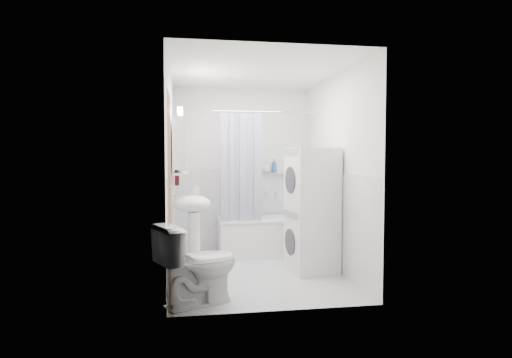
{
  "coord_description": "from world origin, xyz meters",
  "views": [
    {
      "loc": [
        -0.81,
        -5.03,
        1.4
      ],
      "look_at": [
        0.02,
        0.15,
        1.12
      ],
      "focal_mm": 30.0,
      "sensor_mm": 36.0,
      "label": 1
    }
  ],
  "objects": [
    {
      "name": "towel",
      "position": [
        -0.94,
        0.36,
        1.42
      ],
      "size": [
        0.07,
        0.3,
        0.73
      ],
      "color": "#53130E",
      "rests_on": "room_walls"
    },
    {
      "name": "room_walls",
      "position": [
        0.0,
        0.0,
        1.49
      ],
      "size": [
        2.6,
        2.6,
        2.6
      ],
      "color": "white",
      "rests_on": "ground"
    },
    {
      "name": "shelf",
      "position": [
        -0.89,
        0.1,
        1.2
      ],
      "size": [
        0.18,
        0.54,
        0.02
      ],
      "primitive_type": "cube",
      "color": "silver",
      "rests_on": "room_walls"
    },
    {
      "name": "soap_pump",
      "position": [
        -0.71,
        0.25,
        0.95
      ],
      "size": [
        0.08,
        0.17,
        0.08
      ],
      "primitive_type": "imported",
      "color": "gray",
      "rests_on": "sink"
    },
    {
      "name": "shampoo_a",
      "position": [
        0.35,
        1.24,
        1.23
      ],
      "size": [
        0.13,
        0.17,
        0.13
      ],
      "primitive_type": "imported",
      "color": "gray",
      "rests_on": "shower_caddy"
    },
    {
      "name": "floor",
      "position": [
        0.0,
        0.0,
        0.0
      ],
      "size": [
        2.6,
        2.6,
        0.0
      ],
      "primitive_type": "plane",
      "color": "silver",
      "rests_on": "ground"
    },
    {
      "name": "bathtub",
      "position": [
        0.3,
        0.92,
        0.29
      ],
      "size": [
        1.38,
        0.66,
        0.53
      ],
      "color": "white",
      "rests_on": "ground"
    },
    {
      "name": "wainscot",
      "position": [
        0.0,
        0.29,
        0.6
      ],
      "size": [
        1.98,
        2.58,
        2.58
      ],
      "color": "white",
      "rests_on": "ground"
    },
    {
      "name": "shelf_cup",
      "position": [
        -0.89,
        0.22,
        1.26
      ],
      "size": [
        0.1,
        0.09,
        0.1
      ],
      "primitive_type": "imported",
      "color": "gray",
      "rests_on": "shelf"
    },
    {
      "name": "shampoo_b",
      "position": [
        0.47,
        1.24,
        1.2
      ],
      "size": [
        0.08,
        0.21,
        0.08
      ],
      "primitive_type": "imported",
      "color": "#245393",
      "rests_on": "shower_caddy"
    },
    {
      "name": "door",
      "position": [
        -0.95,
        -0.55,
        1.0
      ],
      "size": [
        0.05,
        2.0,
        2.0
      ],
      "color": "brown",
      "rests_on": "ground"
    },
    {
      "name": "medicine_cabinet",
      "position": [
        -0.9,
        0.1,
        1.57
      ],
      "size": [
        0.13,
        0.5,
        0.71
      ],
      "color": "white",
      "rests_on": "room_walls"
    },
    {
      "name": "shower_caddy",
      "position": [
        0.55,
        1.24,
        1.15
      ],
      "size": [
        0.22,
        0.06,
        0.02
      ],
      "primitive_type": "cube",
      "color": "silver",
      "rests_on": "room_walls"
    },
    {
      "name": "toilet",
      "position": [
        -0.72,
        -1.0,
        0.38
      ],
      "size": [
        0.89,
        0.72,
        0.76
      ],
      "primitive_type": "imported",
      "rotation": [
        0.0,
        0.0,
        2.01
      ],
      "color": "white",
      "rests_on": "ground"
    },
    {
      "name": "sink",
      "position": [
        -0.75,
        0.0,
        0.7
      ],
      "size": [
        0.44,
        0.37,
        1.04
      ],
      "color": "white",
      "rests_on": "ground"
    },
    {
      "name": "curtain_rod",
      "position": [
        0.3,
        0.65,
        2.0
      ],
      "size": [
        1.56,
        0.02,
        0.02
      ],
      "primitive_type": "cylinder",
      "rotation": [
        0.0,
        1.57,
        0.0
      ],
      "color": "silver",
      "rests_on": "room_walls"
    },
    {
      "name": "tub_spout",
      "position": [
        0.5,
        1.25,
        0.85
      ],
      "size": [
        0.04,
        0.12,
        0.04
      ],
      "primitive_type": "cylinder",
      "rotation": [
        1.57,
        0.0,
        0.0
      ],
      "color": "silver",
      "rests_on": "room_walls"
    },
    {
      "name": "shower_curtain",
      "position": [
        -0.11,
        0.65,
        1.25
      ],
      "size": [
        0.55,
        0.02,
        1.45
      ],
      "color": "#151B4A",
      "rests_on": "curtain_rod"
    },
    {
      "name": "shelf_bottle",
      "position": [
        -0.89,
        -0.05,
        1.25
      ],
      "size": [
        0.07,
        0.18,
        0.07
      ],
      "primitive_type": "imported",
      "color": "gray",
      "rests_on": "shelf"
    },
    {
      "name": "washer_dryer",
      "position": [
        0.68,
        -0.04,
        0.75
      ],
      "size": [
        0.6,
        0.59,
        1.5
      ],
      "rotation": [
        0.0,
        0.0,
        0.13
      ],
      "color": "white",
      "rests_on": "ground"
    }
  ]
}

